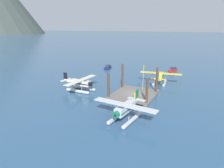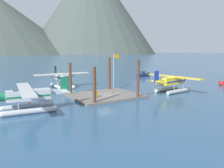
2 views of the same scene
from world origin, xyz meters
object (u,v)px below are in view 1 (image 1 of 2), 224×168
(flagpole, at_px, (143,76))
(boat_red_open_se, at_px, (173,70))
(seaplane_yellow_stbd_aft, at_px, (160,77))
(seaplane_silver_port_aft, at_px, (125,111))
(fuel_drum, at_px, (135,95))
(boat_navy_open_east, at_px, (108,67))
(seaplane_cream_bow_left, at_px, (80,84))
(mooring_buoy, at_px, (115,115))

(flagpole, height_order, boat_red_open_se, flagpole)
(seaplane_yellow_stbd_aft, bearing_deg, flagpole, 174.04)
(seaplane_silver_port_aft, bearing_deg, flagpole, 4.62)
(fuel_drum, height_order, seaplane_silver_port_aft, seaplane_silver_port_aft)
(boat_red_open_se, bearing_deg, fuel_drum, 175.36)
(seaplane_silver_port_aft, distance_m, boat_navy_open_east, 39.61)
(seaplane_cream_bow_left, distance_m, seaplane_yellow_stbd_aft, 20.45)
(fuel_drum, distance_m, seaplane_silver_port_aft, 9.77)
(mooring_buoy, bearing_deg, seaplane_silver_port_aft, -103.44)
(flagpole, distance_m, seaplane_cream_bow_left, 14.15)
(mooring_buoy, relative_size, seaplane_cream_bow_left, 0.06)
(mooring_buoy, xyz_separation_m, seaplane_yellow_stbd_aft, (22.92, -2.08, 1.26))
(flagpole, distance_m, boat_navy_open_east, 29.25)
(flagpole, relative_size, seaplane_yellow_stbd_aft, 0.60)
(fuel_drum, relative_size, seaplane_yellow_stbd_aft, 0.08)
(flagpole, relative_size, seaplane_cream_bow_left, 0.60)
(seaplane_yellow_stbd_aft, bearing_deg, fuel_drum, 172.23)
(flagpole, distance_m, seaplane_silver_port_aft, 12.65)
(fuel_drum, height_order, seaplane_cream_bow_left, seaplane_cream_bow_left)
(flagpole, height_order, seaplane_cream_bow_left, flagpole)
(fuel_drum, xyz_separation_m, seaplane_cream_bow_left, (-0.41, 12.81, 0.84))
(flagpole, xyz_separation_m, fuel_drum, (-2.76, 0.73, -3.46))
(mooring_buoy, xyz_separation_m, boat_navy_open_east, (33.52, 18.40, 0.17))
(flagpole, bearing_deg, mooring_buoy, 175.54)
(flagpole, xyz_separation_m, seaplane_silver_port_aft, (-12.34, -1.00, -2.62))
(flagpole, xyz_separation_m, seaplane_cream_bow_left, (-3.17, 13.54, -2.62))
(seaplane_silver_port_aft, xyz_separation_m, boat_navy_open_east, (33.98, 20.32, -1.09))
(seaplane_silver_port_aft, bearing_deg, seaplane_yellow_stbd_aft, -0.38)
(mooring_buoy, height_order, seaplane_cream_bow_left, seaplane_cream_bow_left)
(fuel_drum, xyz_separation_m, seaplane_yellow_stbd_aft, (13.81, -1.89, 0.84))
(boat_navy_open_east, bearing_deg, flagpole, -138.23)
(fuel_drum, bearing_deg, seaplane_cream_bow_left, 91.85)
(mooring_buoy, bearing_deg, flagpole, -4.46)
(seaplane_cream_bow_left, height_order, boat_red_open_se, seaplane_cream_bow_left)
(mooring_buoy, relative_size, seaplane_silver_port_aft, 0.06)
(mooring_buoy, relative_size, boat_navy_open_east, 0.13)
(seaplane_cream_bow_left, bearing_deg, fuel_drum, -88.15)
(flagpole, xyz_separation_m, mooring_buoy, (-11.88, 0.93, -3.88))
(boat_red_open_se, bearing_deg, seaplane_yellow_stbd_aft, 178.09)
(boat_red_open_se, xyz_separation_m, boat_navy_open_east, (-5.39, 21.01, 0.00))
(flagpole, bearing_deg, fuel_drum, 165.13)
(seaplane_yellow_stbd_aft, xyz_separation_m, boat_red_open_se, (15.98, -0.53, -1.09))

